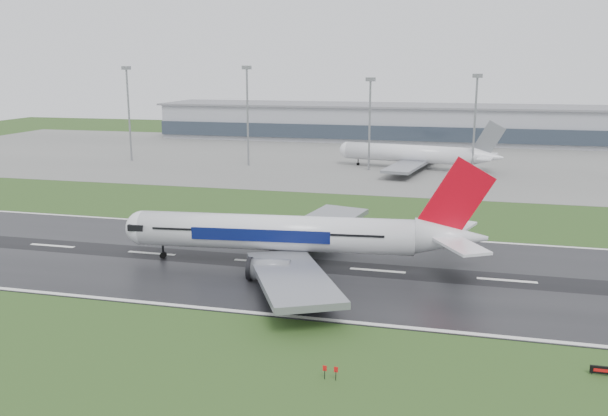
# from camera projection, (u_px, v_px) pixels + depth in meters

# --- Properties ---
(ground) EXTENTS (520.00, 520.00, 0.00)m
(ground) POSITION_uv_depth(u_px,v_px,m) (378.00, 271.00, 101.71)
(ground) COLOR #254318
(ground) RESTS_ON ground
(runway) EXTENTS (400.00, 45.00, 0.10)m
(runway) POSITION_uv_depth(u_px,v_px,m) (378.00, 271.00, 101.70)
(runway) COLOR black
(runway) RESTS_ON ground
(apron) EXTENTS (400.00, 130.00, 0.08)m
(apron) POSITION_uv_depth(u_px,v_px,m) (424.00, 161.00, 220.06)
(apron) COLOR slate
(apron) RESTS_ON ground
(terminal) EXTENTS (240.00, 36.00, 15.00)m
(terminal) POSITION_uv_depth(u_px,v_px,m) (433.00, 124.00, 275.23)
(terminal) COLOR gray
(terminal) RESTS_ON ground
(main_airliner) EXTENTS (65.58, 63.02, 17.75)m
(main_airliner) POSITION_uv_depth(u_px,v_px,m) (300.00, 212.00, 103.03)
(main_airliner) COLOR silver
(main_airliner) RESTS_ON runway
(parked_airliner) EXTENTS (61.61, 58.61, 15.74)m
(parked_airliner) POSITION_uv_depth(u_px,v_px,m) (415.00, 144.00, 200.34)
(parked_airliner) COLOR silver
(parked_airliner) RESTS_ON apron
(runway_sign) EXTENTS (2.31, 0.42, 1.04)m
(runway_sign) POSITION_uv_depth(u_px,v_px,m) (601.00, 371.00, 67.38)
(runway_sign) COLOR black
(runway_sign) RESTS_ON ground
(floodmast_0) EXTENTS (0.64, 0.64, 31.13)m
(floodmast_0) POSITION_uv_depth(u_px,v_px,m) (129.00, 116.00, 216.13)
(floodmast_0) COLOR gray
(floodmast_0) RESTS_ON ground
(floodmast_1) EXTENTS (0.64, 0.64, 31.29)m
(floodmast_1) POSITION_uv_depth(u_px,v_px,m) (248.00, 118.00, 206.06)
(floodmast_1) COLOR gray
(floodmast_1) RESTS_ON ground
(floodmast_2) EXTENTS (0.64, 0.64, 27.75)m
(floodmast_2) POSITION_uv_depth(u_px,v_px,m) (370.00, 126.00, 197.04)
(floodmast_2) COLOR gray
(floodmast_2) RESTS_ON ground
(floodmast_3) EXTENTS (0.64, 0.64, 28.95)m
(floodmast_3) POSITION_uv_depth(u_px,v_px,m) (474.00, 127.00, 189.47)
(floodmast_3) COLOR gray
(floodmast_3) RESTS_ON ground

